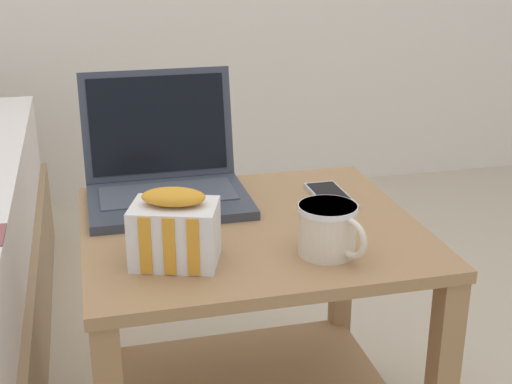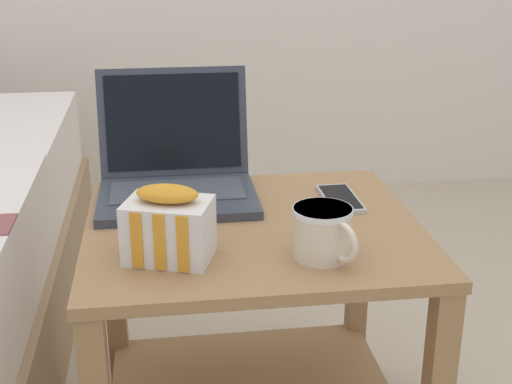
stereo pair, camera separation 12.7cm
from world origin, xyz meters
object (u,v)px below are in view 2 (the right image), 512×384
(mug_front_left, at_px, (323,230))
(snack_bag, at_px, (169,226))
(laptop, at_px, (176,172))
(cell_phone, at_px, (340,199))

(mug_front_left, bearing_deg, snack_bag, 173.36)
(laptop, distance_m, snack_bag, 0.30)
(mug_front_left, height_order, snack_bag, snack_bag)
(laptop, relative_size, snack_bag, 1.94)
(laptop, xyz_separation_m, snack_bag, (-0.02, -0.30, 0.01))
(laptop, bearing_deg, cell_phone, -14.34)
(snack_bag, bearing_deg, laptop, 85.86)
(mug_front_left, distance_m, cell_phone, 0.27)
(mug_front_left, distance_m, snack_bag, 0.26)
(snack_bag, relative_size, cell_phone, 1.07)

